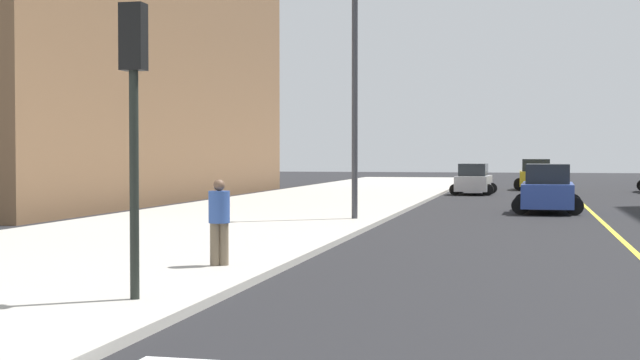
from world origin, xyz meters
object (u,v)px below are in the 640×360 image
at_px(car_blue_sixth, 548,190).
at_px(car_silver_seventh, 474,180).
at_px(car_yellow_fifth, 536,175).
at_px(traffic_light_far_corner, 134,91).
at_px(pedestrian_walking_west, 219,218).
at_px(street_lamp, 355,78).

relative_size(car_blue_sixth, car_silver_seventh, 1.08).
height_order(car_yellow_fifth, car_blue_sixth, car_yellow_fifth).
bearing_deg(traffic_light_far_corner, car_yellow_fifth, 82.49).
bearing_deg(car_blue_sixth, car_silver_seventh, 105.02).
distance_m(car_yellow_fifth, pedestrian_walking_west, 43.63).
distance_m(car_yellow_fifth, car_silver_seventh, 8.33).
height_order(car_silver_seventh, traffic_light_far_corner, traffic_light_far_corner).
height_order(car_yellow_fifth, car_silver_seventh, car_yellow_fifth).
bearing_deg(car_yellow_fifth, pedestrian_walking_west, -98.95).
height_order(car_yellow_fifth, pedestrian_walking_west, car_yellow_fifth).
xyz_separation_m(car_blue_sixth, car_silver_seventh, (-3.78, 15.53, -0.08)).
bearing_deg(traffic_light_far_corner, street_lamp, 89.77).
bearing_deg(pedestrian_walking_west, traffic_light_far_corner, 63.36).
distance_m(car_blue_sixth, traffic_light_far_corner, 25.22).
bearing_deg(car_blue_sixth, street_lamp, -131.96).
height_order(car_blue_sixth, car_silver_seventh, car_blue_sixth).
relative_size(car_blue_sixth, street_lamp, 0.54).
xyz_separation_m(car_blue_sixth, traffic_light_far_corner, (-6.51, -24.25, 2.38)).
xyz_separation_m(car_yellow_fifth, traffic_light_far_corner, (-6.24, -47.34, 2.35)).
height_order(pedestrian_walking_west, street_lamp, street_lamp).
relative_size(car_yellow_fifth, pedestrian_walking_west, 2.64).
bearing_deg(street_lamp, pedestrian_walking_west, -90.82).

